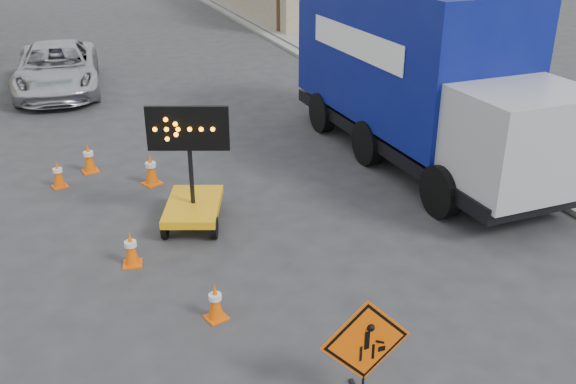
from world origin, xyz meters
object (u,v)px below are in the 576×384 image
arrow_board (193,198)px  pickup_truck (57,68)px  box_truck (418,83)px  construction_sign (365,350)px

arrow_board → pickup_truck: bearing=120.8°
box_truck → construction_sign: bearing=-126.2°
construction_sign → arrow_board: bearing=104.0°
construction_sign → box_truck: bearing=60.5°
arrow_board → pickup_truck: arrow_board is taller
box_truck → arrow_board: bearing=-166.0°
construction_sign → pickup_truck: 17.44m
arrow_board → pickup_truck: (-2.08, 11.37, 0.23)m
construction_sign → arrow_board: 5.89m
pickup_truck → construction_sign: bearing=-75.5°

